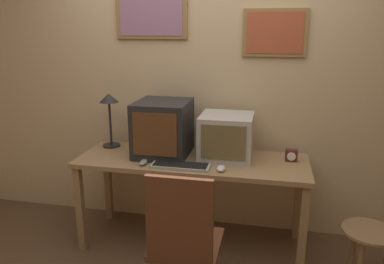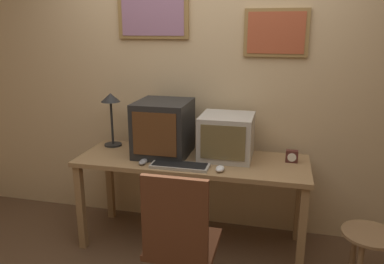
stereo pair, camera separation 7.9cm
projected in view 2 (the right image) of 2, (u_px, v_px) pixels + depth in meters
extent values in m
cube|color=#D1B284|center=(204.00, 82.00, 3.20)|extent=(8.00, 0.05, 2.60)
cube|color=olive|center=(276.00, 33.00, 2.92)|extent=(0.50, 0.02, 0.37)
cube|color=#AD4C2D|center=(276.00, 33.00, 2.91)|extent=(0.44, 0.01, 0.32)
cube|color=olive|center=(153.00, 16.00, 3.12)|extent=(0.62, 0.02, 0.37)
cube|color=gray|center=(152.00, 16.00, 3.10)|extent=(0.54, 0.01, 0.31)
cube|color=#99754C|center=(192.00, 161.00, 2.96)|extent=(1.81, 0.63, 0.04)
cube|color=#99754C|center=(81.00, 207.00, 3.01)|extent=(0.06, 0.06, 0.72)
cube|color=#99754C|center=(302.00, 234.00, 2.62)|extent=(0.06, 0.06, 0.72)
cube|color=#99754C|center=(110.00, 182.00, 3.51)|extent=(0.06, 0.06, 0.72)
cube|color=#99754C|center=(299.00, 201.00, 3.12)|extent=(0.06, 0.06, 0.72)
cube|color=black|center=(164.00, 128.00, 3.02)|extent=(0.42, 0.45, 0.44)
cube|color=#563319|center=(154.00, 134.00, 2.80)|extent=(0.34, 0.01, 0.33)
cube|color=#B7B2A8|center=(227.00, 136.00, 2.95)|extent=(0.41, 0.40, 0.34)
cube|color=brown|center=(223.00, 143.00, 2.76)|extent=(0.33, 0.01, 0.26)
cube|color=#A8A399|center=(180.00, 166.00, 2.77)|extent=(0.44, 0.16, 0.02)
cube|color=black|center=(180.00, 164.00, 2.77)|extent=(0.40, 0.13, 0.00)
ellipsoid|color=silver|center=(220.00, 169.00, 2.69)|extent=(0.06, 0.10, 0.04)
ellipsoid|color=gray|center=(143.00, 162.00, 2.84)|extent=(0.06, 0.11, 0.03)
cube|color=#4C231E|center=(292.00, 156.00, 2.87)|extent=(0.09, 0.05, 0.09)
cylinder|color=white|center=(292.00, 157.00, 2.84)|extent=(0.07, 0.01, 0.07)
cylinder|color=black|center=(113.00, 145.00, 3.29)|extent=(0.15, 0.15, 0.02)
cylinder|color=black|center=(112.00, 122.00, 3.23)|extent=(0.02, 0.02, 0.39)
cone|color=black|center=(110.00, 97.00, 3.18)|extent=(0.16, 0.16, 0.07)
cube|color=brown|center=(184.00, 244.00, 2.35)|extent=(0.42, 0.42, 0.04)
cube|color=brown|center=(175.00, 219.00, 2.10)|extent=(0.39, 0.04, 0.51)
cylinder|color=#8E6B47|center=(370.00, 234.00, 2.50)|extent=(0.36, 0.36, 0.02)
cylinder|color=#8E6B47|center=(353.00, 252.00, 2.67)|extent=(0.04, 0.04, 0.41)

